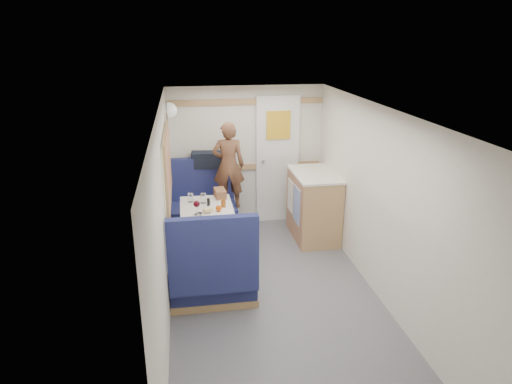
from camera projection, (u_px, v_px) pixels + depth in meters
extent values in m
plane|color=#515156|center=(277.00, 303.00, 4.78)|extent=(4.50, 4.50, 0.00)
plane|color=silver|center=(280.00, 112.00, 4.12)|extent=(4.50, 4.50, 0.00)
cube|color=silver|center=(246.00, 156.00, 6.55)|extent=(2.20, 0.02, 2.00)
cube|color=silver|center=(164.00, 222.00, 4.29)|extent=(0.02, 4.50, 2.00)
cube|color=silver|center=(385.00, 208.00, 4.61)|extent=(0.02, 4.50, 2.00)
cube|color=#9E6847|center=(247.00, 167.00, 6.58)|extent=(2.15, 0.02, 0.08)
cube|color=#9E6847|center=(246.00, 102.00, 6.27)|extent=(2.15, 0.02, 0.08)
cube|color=#A2AB91|center=(167.00, 167.00, 5.14)|extent=(0.04, 1.30, 0.72)
cube|color=white|center=(277.00, 160.00, 6.61)|extent=(0.62, 0.04, 1.86)
cube|color=gold|center=(278.00, 125.00, 6.41)|extent=(0.34, 0.03, 0.40)
cylinder|color=silver|center=(263.00, 160.00, 6.52)|extent=(0.04, 0.10, 0.04)
cube|color=white|center=(207.00, 210.00, 5.38)|extent=(0.62, 0.92, 0.04)
cylinder|color=silver|center=(208.00, 237.00, 5.50)|extent=(0.08, 0.08, 0.66)
cylinder|color=silver|center=(209.00, 262.00, 5.61)|extent=(0.36, 0.36, 0.03)
cube|color=#17184A|center=(205.00, 221.00, 6.29)|extent=(0.88, 0.50, 0.45)
cube|color=#17184A|center=(202.00, 185.00, 6.41)|extent=(0.88, 0.10, 0.80)
cube|color=#9E6847|center=(205.00, 233.00, 6.35)|extent=(0.90, 0.52, 0.08)
cube|color=#17184A|center=(213.00, 280.00, 4.80)|extent=(0.88, 0.50, 0.45)
cube|color=#17184A|center=(213.00, 256.00, 4.39)|extent=(0.88, 0.10, 0.80)
cube|color=#9E6847|center=(213.00, 295.00, 4.86)|extent=(0.90, 0.52, 0.08)
cube|color=#9E6847|center=(202.00, 169.00, 6.37)|extent=(0.90, 0.14, 0.04)
sphere|color=white|center=(169.00, 110.00, 5.77)|extent=(0.20, 0.20, 0.20)
cube|color=#9E6847|center=(313.00, 206.00, 6.20)|extent=(0.54, 0.90, 0.90)
cube|color=silver|center=(315.00, 174.00, 6.05)|extent=(0.56, 0.92, 0.03)
cube|color=#5972B2|center=(297.00, 205.00, 5.96)|extent=(0.01, 0.30, 0.48)
cube|color=silver|center=(291.00, 196.00, 6.29)|extent=(0.01, 0.28, 0.44)
imported|color=brown|center=(228.00, 165.00, 6.00)|extent=(0.45, 0.32, 1.16)
cube|color=black|center=(208.00, 160.00, 6.34)|extent=(0.47, 0.26, 0.22)
cube|color=white|center=(222.00, 214.00, 5.18)|extent=(0.31, 0.37, 0.02)
sphere|color=orange|center=(219.00, 208.00, 5.24)|extent=(0.07, 0.07, 0.07)
cube|color=#F4D88D|center=(208.00, 210.00, 5.24)|extent=(0.12, 0.10, 0.04)
cylinder|color=white|center=(197.00, 214.00, 5.20)|extent=(0.06, 0.06, 0.01)
cylinder|color=white|center=(197.00, 210.00, 5.18)|extent=(0.01, 0.01, 0.10)
sphere|color=#430711|center=(197.00, 204.00, 5.15)|extent=(0.08, 0.08, 0.08)
cylinder|color=white|center=(200.00, 217.00, 5.00)|extent=(0.06, 0.06, 0.10)
cylinder|color=white|center=(191.00, 198.00, 5.57)|extent=(0.07, 0.07, 0.11)
cylinder|color=white|center=(203.00, 198.00, 5.54)|extent=(0.07, 0.07, 0.12)
cylinder|color=brown|center=(223.00, 203.00, 5.41)|extent=(0.06, 0.06, 0.09)
cylinder|color=black|center=(208.00, 202.00, 5.45)|extent=(0.04, 0.04, 0.09)
cylinder|color=silver|center=(209.00, 201.00, 5.49)|extent=(0.04, 0.04, 0.09)
cube|color=brown|center=(220.00, 193.00, 5.74)|extent=(0.15, 0.25, 0.10)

